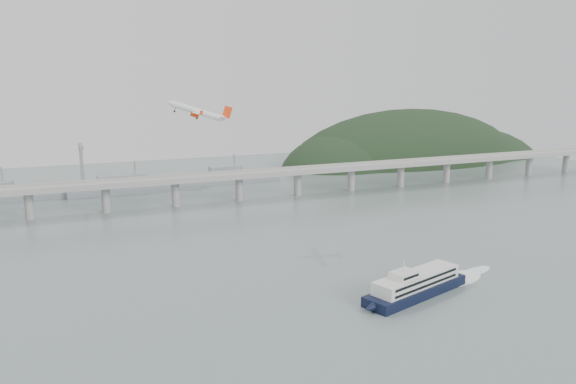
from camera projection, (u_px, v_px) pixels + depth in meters
name	position (u px, v px, depth m)	size (l,w,h in m)	color
ground	(336.00, 293.00, 252.71)	(900.00, 900.00, 0.00)	slate
bridge	(213.00, 181.00, 429.10)	(800.00, 22.00, 23.90)	gray
headland	(418.00, 176.00, 664.88)	(365.00, 155.00, 156.00)	black
ferry	(416.00, 285.00, 248.97)	(91.56, 37.21, 17.74)	black
airliner	(199.00, 112.00, 296.06)	(34.41, 31.90, 13.19)	white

